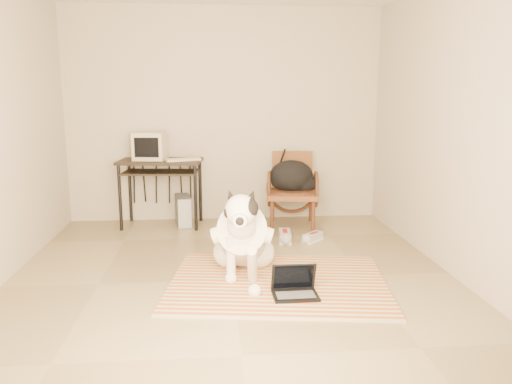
{
  "coord_description": "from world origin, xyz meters",
  "views": [
    {
      "loc": [
        -0.16,
        -4.21,
        1.64
      ],
      "look_at": [
        0.22,
        0.1,
        0.77
      ],
      "focal_mm": 35.0,
      "sensor_mm": 36.0,
      "label": 1
    }
  ],
  "objects": [
    {
      "name": "floor",
      "position": [
        0.0,
        0.0,
        0.0
      ],
      "size": [
        4.5,
        4.5,
        0.0
      ],
      "primitive_type": "plane",
      "color": "#8D7B56",
      "rests_on": "ground"
    },
    {
      "name": "wall_back",
      "position": [
        0.0,
        2.25,
        1.35
      ],
      "size": [
        4.5,
        0.0,
        4.5
      ],
      "primitive_type": "plane",
      "rotation": [
        1.57,
        0.0,
        0.0
      ],
      "color": "#BFB09C",
      "rests_on": "floor"
    },
    {
      "name": "wall_front",
      "position": [
        0.0,
        -2.25,
        1.35
      ],
      "size": [
        4.5,
        0.0,
        4.5
      ],
      "primitive_type": "plane",
      "rotation": [
        -1.57,
        0.0,
        0.0
      ],
      "color": "#BFB09C",
      "rests_on": "floor"
    },
    {
      "name": "wall_right",
      "position": [
        2.0,
        0.0,
        1.35
      ],
      "size": [
        0.0,
        4.5,
        4.5
      ],
      "primitive_type": "plane",
      "rotation": [
        1.57,
        0.0,
        -1.57
      ],
      "color": "#BFB09C",
      "rests_on": "floor"
    },
    {
      "name": "rug",
      "position": [
        0.39,
        -0.13,
        0.01
      ],
      "size": [
        2.05,
        1.67,
        0.02
      ],
      "color": "#E34715",
      "rests_on": "floor"
    },
    {
      "name": "dog",
      "position": [
        0.1,
        0.12,
        0.35
      ],
      "size": [
        0.58,
        1.22,
        0.87
      ],
      "color": "white",
      "rests_on": "rug"
    },
    {
      "name": "laptop",
      "position": [
        0.49,
        -0.43,
        0.08
      ],
      "size": [
        0.37,
        0.27,
        0.25
      ],
      "color": "black",
      "rests_on": "rug"
    },
    {
      "name": "computer_desk",
      "position": [
        -0.8,
        1.93,
        0.71
      ],
      "size": [
        1.05,
        0.65,
        0.83
      ],
      "color": "black",
      "rests_on": "floor"
    },
    {
      "name": "crt_monitor",
      "position": [
        -0.92,
        2.0,
        1.0
      ],
      "size": [
        0.42,
        0.41,
        0.33
      ],
      "color": "beige",
      "rests_on": "computer_desk"
    },
    {
      "name": "desk_keyboard",
      "position": [
        -0.52,
        1.85,
        0.84
      ],
      "size": [
        0.45,
        0.28,
        0.03
      ],
      "primitive_type": "cube",
      "rotation": [
        0.0,
        0.0,
        0.31
      ],
      "color": "beige",
      "rests_on": "computer_desk"
    },
    {
      "name": "pc_tower",
      "position": [
        -0.54,
        1.93,
        0.19
      ],
      "size": [
        0.23,
        0.42,
        0.38
      ],
      "color": "#504F52",
      "rests_on": "floor"
    },
    {
      "name": "rattan_chair",
      "position": [
        0.83,
        1.84,
        0.46
      ],
      "size": [
        0.67,
        0.65,
        0.91
      ],
      "color": "brown",
      "rests_on": "floor"
    },
    {
      "name": "backpack",
      "position": [
        0.84,
        1.83,
        0.6
      ],
      "size": [
        0.59,
        0.45,
        0.41
      ],
      "color": "black",
      "rests_on": "rattan_chair"
    },
    {
      "name": "sneaker_left",
      "position": [
        0.64,
        1.14,
        0.05
      ],
      "size": [
        0.16,
        0.34,
        0.11
      ],
      "color": "silver",
      "rests_on": "floor"
    },
    {
      "name": "sneaker_right",
      "position": [
        0.95,
        1.1,
        0.04
      ],
      "size": [
        0.27,
        0.27,
        0.1
      ],
      "color": "silver",
      "rests_on": "floor"
    }
  ]
}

